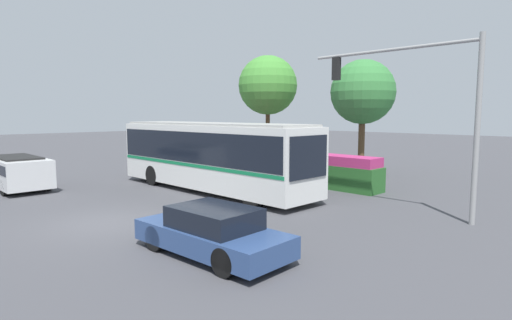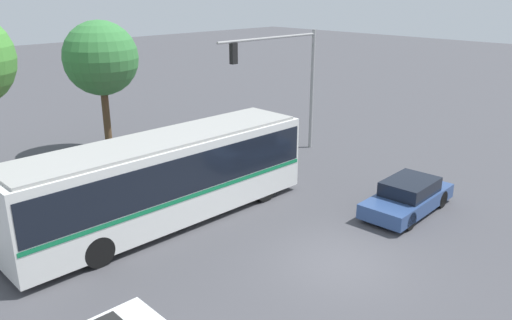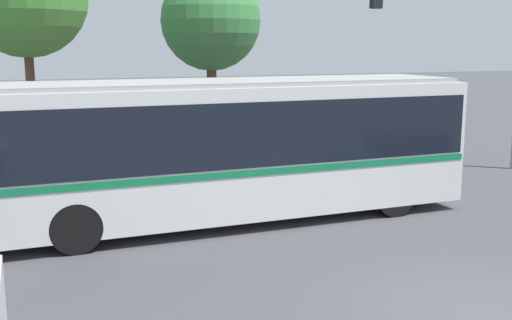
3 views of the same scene
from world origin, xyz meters
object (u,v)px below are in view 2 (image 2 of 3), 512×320
traffic_light_pole (289,72)px  street_tree_centre (101,59)px  city_bus (165,175)px  sedan_foreground (408,197)px

traffic_light_pole → street_tree_centre: (-6.35, 6.64, 0.60)m
city_bus → street_tree_centre: street_tree_centre is taller
sedan_foreground → traffic_light_pole: size_ratio=0.69×
city_bus → street_tree_centre: size_ratio=1.72×
sedan_foreground → traffic_light_pole: traffic_light_pole is taller
city_bus → traffic_light_pole: traffic_light_pole is taller
city_bus → sedan_foreground: size_ratio=2.60×
city_bus → traffic_light_pole: size_ratio=1.80×
sedan_foreground → traffic_light_pole: bearing=-106.5°
city_bus → sedan_foreground: bearing=-38.7°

